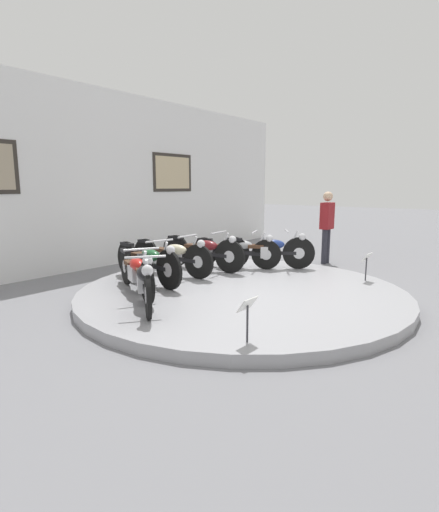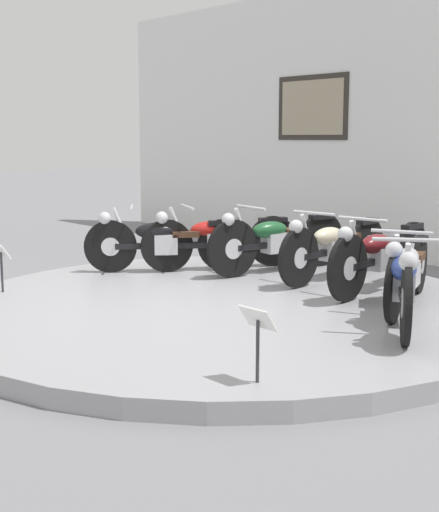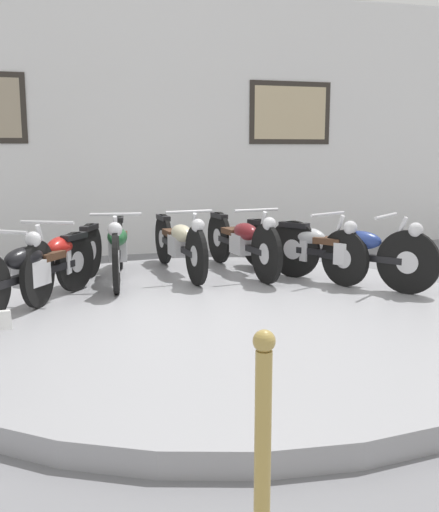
{
  "view_description": "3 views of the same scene",
  "coord_description": "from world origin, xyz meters",
  "views": [
    {
      "loc": [
        -5.32,
        -3.84,
        1.86
      ],
      "look_at": [
        -0.09,
        0.41,
        0.68
      ],
      "focal_mm": 28.0,
      "sensor_mm": 36.0,
      "label": 1
    },
    {
      "loc": [
        5.04,
        -4.64,
        1.75
      ],
      "look_at": [
        -0.18,
        0.09,
        0.58
      ],
      "focal_mm": 50.0,
      "sensor_mm": 36.0,
      "label": 2
    },
    {
      "loc": [
        -1.51,
        -5.22,
        1.63
      ],
      "look_at": [
        0.12,
        0.36,
        0.59
      ],
      "focal_mm": 42.0,
      "sensor_mm": 36.0,
      "label": 3
    }
  ],
  "objects": [
    {
      "name": "motorcycle_maroon",
      "position": [
        0.74,
        1.51,
        0.56
      ],
      "size": [
        0.54,
        2.01,
        0.81
      ],
      "color": "black",
      "rests_on": "display_platform"
    },
    {
      "name": "motorcycle_silver",
      "position": [
        1.34,
        1.1,
        0.53
      ],
      "size": [
        0.83,
        1.83,
        0.78
      ],
      "color": "black",
      "rests_on": "display_platform"
    },
    {
      "name": "motorcycle_blue",
      "position": [
        1.66,
        0.53,
        0.55
      ],
      "size": [
        1.24,
        1.65,
        0.81
      ],
      "color": "black",
      "rests_on": "display_platform"
    },
    {
      "name": "motorcycle_green",
      "position": [
        -0.74,
        1.51,
        0.56
      ],
      "size": [
        0.54,
        2.01,
        0.81
      ],
      "color": "black",
      "rests_on": "display_platform"
    },
    {
      "name": "info_placard_front_left",
      "position": [
        -1.87,
        -1.44,
        0.53
      ],
      "size": [
        0.26,
        0.11,
        0.51
      ],
      "color": "#333338",
      "rests_on": "display_platform"
    },
    {
      "name": "ground_plane",
      "position": [
        0.0,
        0.0,
        0.0
      ],
      "size": [
        60.0,
        60.0,
        0.0
      ],
      "primitive_type": "plane",
      "color": "slate"
    },
    {
      "name": "motorcycle_cream",
      "position": [
        0.0,
        1.65,
        0.55
      ],
      "size": [
        0.54,
        2.0,
        0.8
      ],
      "color": "black",
      "rests_on": "display_platform"
    },
    {
      "name": "display_platform",
      "position": [
        0.0,
        0.0,
        0.08
      ],
      "size": [
        5.42,
        5.42,
        0.16
      ],
      "primitive_type": "cylinder",
      "color": "#99999E",
      "rests_on": "ground_plane"
    },
    {
      "name": "motorcycle_red",
      "position": [
        -1.34,
        1.1,
        0.54
      ],
      "size": [
        0.89,
        1.82,
        0.79
      ],
      "color": "black",
      "rests_on": "display_platform"
    },
    {
      "name": "info_placard_front_centre",
      "position": [
        1.87,
        -1.44,
        0.53
      ],
      "size": [
        0.26,
        0.11,
        0.51
      ],
      "color": "#333338",
      "rests_on": "display_platform"
    },
    {
      "name": "motorcycle_black",
      "position": [
        -1.66,
        0.53,
        0.54
      ],
      "size": [
        1.22,
        1.62,
        0.79
      ],
      "color": "black",
      "rests_on": "display_platform"
    }
  ]
}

